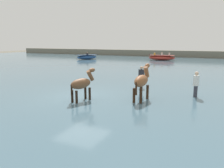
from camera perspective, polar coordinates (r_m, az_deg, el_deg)
ground_plane at (r=12.07m, az=-7.77°, el=-4.41°), size 120.00×120.00×0.00m
water_surface at (r=20.96m, az=7.35°, el=2.48°), size 90.00×90.00×0.26m
horse_lead_bay at (r=10.99m, az=-7.83°, el=-0.09°), size 0.71×1.70×1.84m
horse_trailing_chestnut at (r=11.04m, az=7.75°, el=0.63°), size 0.54×1.88×2.06m
boat_distant_west at (r=37.73m, az=-6.55°, el=6.98°), size 3.01×3.74×1.22m
boat_mid_outer at (r=36.50m, az=12.78°, el=6.71°), size 4.26×1.72×1.28m
person_wading_mid at (r=14.35m, az=7.61°, el=1.59°), size 0.35×0.25×1.63m
person_spectator_far at (r=12.48m, az=20.98°, el=-0.44°), size 0.29×0.37×1.63m
far_shoreline at (r=45.43m, az=17.47°, el=7.36°), size 80.00×2.40×1.50m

